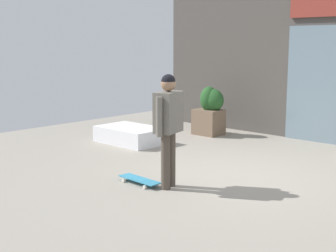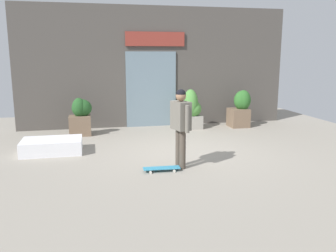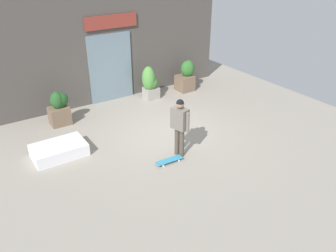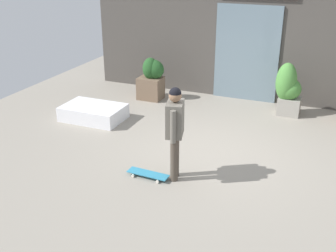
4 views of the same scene
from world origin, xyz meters
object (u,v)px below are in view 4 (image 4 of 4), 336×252
skateboarder (175,125)px  skateboard (148,174)px  planter_box_left (151,78)px  planter_box_mid (288,89)px

skateboarder → skateboard: bearing=5.5°
planter_box_left → planter_box_mid: (3.37, 0.19, 0.05)m
skateboarder → planter_box_mid: 3.99m
planter_box_left → planter_box_mid: 3.38m
planter_box_left → planter_box_mid: size_ratio=0.87×
skateboarder → planter_box_mid: skateboarder is taller
skateboard → planter_box_mid: bearing=-111.5°
planter_box_mid → planter_box_left: bearing=-176.7°
skateboarder → planter_box_mid: size_ratio=1.30×
skateboard → planter_box_mid: size_ratio=0.60×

